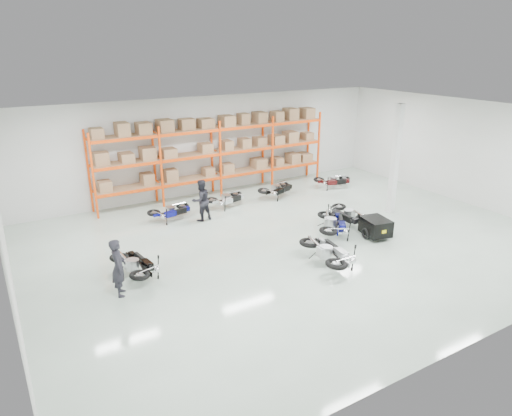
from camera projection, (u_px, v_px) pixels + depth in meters
room at (298, 181)px, 15.64m from camera, size 18.00×18.00×18.00m
pallet_rack at (216, 147)px, 20.86m from camera, size 11.28×0.98×3.62m
structural_column at (395, 160)px, 18.53m from camera, size 0.25×0.25×4.50m
moto_blue_centre at (333, 220)px, 16.76m from camera, size 1.88×2.10×1.23m
moto_silver_left at (329, 249)px, 14.37m from camera, size 1.27×2.13×1.30m
moto_black_far_left at (136, 261)px, 13.70m from camera, size 1.11×1.87×1.14m
moto_touring_right at (346, 211)px, 17.84m from camera, size 0.92×1.77×1.13m
trailer at (376, 227)px, 16.59m from camera, size 0.99×1.78×0.73m
moto_back_a at (171, 208)px, 18.27m from camera, size 1.68×1.03×1.02m
moto_back_b at (227, 196)px, 19.74m from camera, size 1.72×1.08×1.03m
moto_back_c at (277, 187)px, 20.98m from camera, size 1.84×1.28×1.08m
moto_back_d at (333, 178)px, 22.34m from camera, size 1.76×1.27×1.03m
person_left at (118, 267)px, 12.65m from camera, size 0.55×0.70×1.69m
person_back at (201, 200)px, 18.11m from camera, size 0.91×0.76×1.68m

